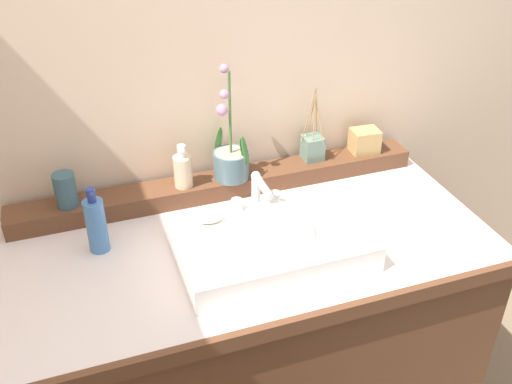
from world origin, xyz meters
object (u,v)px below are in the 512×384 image
potted_plant (231,159)px  reed_diffuser (313,147)px  tumbler_cup (65,190)px  trinket_box (365,141)px  sink_basin (271,243)px  soap_dispenser (183,170)px  soap_bar (211,218)px  lotion_bottle (96,224)px

potted_plant → reed_diffuser: (0.28, 0.02, -0.02)m
tumbler_cup → trinket_box: bearing=0.5°
trinket_box → reed_diffuser: bearing=179.8°
sink_basin → soap_dispenser: size_ratio=3.65×
sink_basin → trinket_box: (0.45, 0.34, 0.06)m
soap_bar → trinket_box: trinket_box is taller
sink_basin → tumbler_cup: sink_basin is taller
sink_basin → reed_diffuser: bearing=52.6°
sink_basin → trinket_box: sink_basin is taller
soap_bar → potted_plant: 0.27m
reed_diffuser → lotion_bottle: reed_diffuser is taller
soap_bar → potted_plant: (0.13, 0.23, 0.03)m
sink_basin → reed_diffuser: reed_diffuser is taller
potted_plant → reed_diffuser: potted_plant is taller
trinket_box → lotion_bottle: size_ratio=0.46×
tumbler_cup → lotion_bottle: (0.06, -0.16, -0.03)m
soap_dispenser → trinket_box: soap_dispenser is taller
soap_dispenser → lotion_bottle: 0.31m
soap_dispenser → trinket_box: bearing=1.3°
soap_bar → soap_dispenser: size_ratio=0.52×
tumbler_cup → reed_diffuser: bearing=1.6°
potted_plant → trinket_box: 0.46m
soap_dispenser → lotion_bottle: size_ratio=0.71×
potted_plant → soap_dispenser: potted_plant is taller
soap_dispenser → sink_basin: bearing=-65.0°
reed_diffuser → soap_dispenser: bearing=-176.5°
soap_dispenser → tumbler_cup: 0.33m
tumbler_cup → reed_diffuser: reed_diffuser is taller
trinket_box → potted_plant: bearing=-174.8°
potted_plant → reed_diffuser: bearing=5.0°
reed_diffuser → trinket_box: 0.18m
lotion_bottle → soap_dispenser: bearing=29.3°
potted_plant → soap_dispenser: bearing=-179.4°
soap_bar → reed_diffuser: size_ratio=0.29×
soap_bar → trinket_box: bearing=22.7°
soap_bar → lotion_bottle: lotion_bottle is taller
sink_basin → trinket_box: bearing=37.3°
tumbler_cup → lotion_bottle: lotion_bottle is taller
trinket_box → tumbler_cup: bearing=-175.9°
sink_basin → potted_plant: size_ratio=1.40×
potted_plant → reed_diffuser: 0.28m
sink_basin → trinket_box: 0.57m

